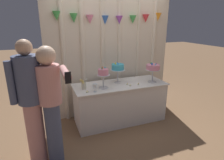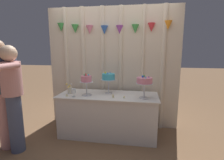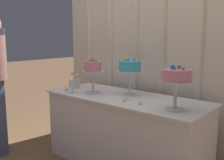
{
  "view_description": "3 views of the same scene",
  "coord_description": "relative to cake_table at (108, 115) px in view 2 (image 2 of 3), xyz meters",
  "views": [
    {
      "loc": [
        -1.37,
        -3.03,
        1.93
      ],
      "look_at": [
        -0.19,
        0.03,
        0.9
      ],
      "focal_mm": 29.91,
      "sensor_mm": 36.0,
      "label": 1
    },
    {
      "loc": [
        0.58,
        -2.94,
        1.62
      ],
      "look_at": [
        0.06,
        0.15,
        1.04
      ],
      "focal_mm": 28.18,
      "sensor_mm": 36.0,
      "label": 2
    },
    {
      "loc": [
        1.66,
        -2.06,
        1.41
      ],
      "look_at": [
        -0.12,
        0.03,
        0.95
      ],
      "focal_mm": 42.28,
      "sensor_mm": 36.0,
      "label": 3
    }
  ],
  "objects": [
    {
      "name": "cake_display_leftmost",
      "position": [
        -0.37,
        -0.1,
        0.66
      ],
      "size": [
        0.24,
        0.24,
        0.4
      ],
      "color": "silver",
      "rests_on": "cake_table"
    },
    {
      "name": "flower_vase",
      "position": [
        -0.72,
        -0.03,
        0.47
      ],
      "size": [
        0.13,
        0.09,
        0.2
      ],
      "color": "beige",
      "rests_on": "cake_table"
    },
    {
      "name": "guest_girl_blue_dress",
      "position": [
        -1.31,
        -0.77,
        0.55
      ],
      "size": [
        0.44,
        0.7,
        1.65
      ],
      "color": "#4C5675",
      "rests_on": "ground_plane"
    },
    {
      "name": "cake_table",
      "position": [
        0.0,
        0.0,
        0.0
      ],
      "size": [
        1.79,
        0.71,
        0.78
      ],
      "color": "white",
      "rests_on": "ground_plane"
    },
    {
      "name": "tealight_far_right",
      "position": [
        0.31,
        -0.16,
        0.4
      ],
      "size": [
        0.04,
        0.04,
        0.03
      ],
      "color": "beige",
      "rests_on": "cake_table"
    },
    {
      "name": "guest_man_pink_jacket",
      "position": [
        -1.55,
        -0.68,
        0.57
      ],
      "size": [
        0.47,
        0.41,
        1.73
      ],
      "color": "#D6938E",
      "rests_on": "ground_plane"
    },
    {
      "name": "cake_display_rightmost",
      "position": [
        0.64,
        -0.12,
        0.67
      ],
      "size": [
        0.28,
        0.28,
        0.39
      ],
      "color": "silver",
      "rests_on": "cake_table"
    },
    {
      "name": "wine_glass",
      "position": [
        -0.57,
        -0.23,
        0.49
      ],
      "size": [
        0.08,
        0.08,
        0.14
      ],
      "color": "silver",
      "rests_on": "cake_table"
    },
    {
      "name": "ground_plane",
      "position": [
        0.0,
        -0.1,
        -0.39
      ],
      "size": [
        24.0,
        24.0,
        0.0
      ],
      "primitive_type": "plane",
      "color": "#846042"
    },
    {
      "name": "tealight_near_right",
      "position": [
        0.13,
        -0.18,
        0.4
      ],
      "size": [
        0.04,
        0.04,
        0.03
      ],
      "color": "beige",
      "rests_on": "cake_table"
    },
    {
      "name": "draped_curtain",
      "position": [
        -0.02,
        0.47,
        0.87
      ],
      "size": [
        2.65,
        0.15,
        2.41
      ],
      "color": "beige",
      "rests_on": "ground_plane"
    },
    {
      "name": "tealight_far_left",
      "position": [
        -0.7,
        -0.21,
        0.4
      ],
      "size": [
        0.05,
        0.05,
        0.03
      ],
      "color": "beige",
      "rests_on": "cake_table"
    },
    {
      "name": "tealight_near_left",
      "position": [
        0.11,
        -0.1,
        0.4
      ],
      "size": [
        0.04,
        0.04,
        0.03
      ],
      "color": "beige",
      "rests_on": "cake_table"
    },
    {
      "name": "cake_display_center",
      "position": [
        -0.01,
        0.09,
        0.69
      ],
      "size": [
        0.29,
        0.29,
        0.41
      ],
      "color": "silver",
      "rests_on": "cake_table"
    }
  ]
}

